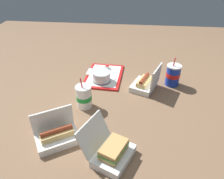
{
  "coord_description": "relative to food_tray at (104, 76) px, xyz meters",
  "views": [
    {
      "loc": [
        1.15,
        0.09,
        0.83
      ],
      "look_at": [
        -0.02,
        -0.03,
        0.05
      ],
      "focal_mm": 35.0,
      "sensor_mm": 36.0,
      "label": 1
    }
  ],
  "objects": [
    {
      "name": "clamshell_sandwich_corner",
      "position": [
        0.75,
        0.14,
        0.04
      ],
      "size": [
        0.26,
        0.27,
        0.17
      ],
      "color": "white",
      "rests_on": "ground_plane"
    },
    {
      "name": "clamshell_hotdog_left",
      "position": [
        0.67,
        -0.15,
        0.03
      ],
      "size": [
        0.22,
        0.25,
        0.16
      ],
      "color": "white",
      "rests_on": "ground_plane"
    },
    {
      "name": "napkin_stack",
      "position": [
        -0.04,
        -0.09,
        0.01
      ],
      "size": [
        0.11,
        0.11,
        0.0
      ],
      "primitive_type": "cube",
      "rotation": [
        0.0,
        0.0,
        -0.06
      ],
      "color": "white",
      "rests_on": "food_tray"
    },
    {
      "name": "soda_cup_left",
      "position": [
        0.06,
        0.49,
        0.07
      ],
      "size": [
        0.1,
        0.1,
        0.21
      ],
      "color": "#1938B7",
      "rests_on": "ground_plane"
    },
    {
      "name": "cake_container",
      "position": [
        0.08,
        -0.01,
        0.04
      ],
      "size": [
        0.13,
        0.13,
        0.07
      ],
      "color": "black",
      "rests_on": "food_tray"
    },
    {
      "name": "plastic_fork",
      "position": [
        0.0,
        0.08,
        0.01
      ],
      "size": [
        0.11,
        0.02,
        0.0
      ],
      "primitive_type": "cube",
      "rotation": [
        0.0,
        0.0,
        0.06
      ],
      "color": "white",
      "rests_on": "food_tray"
    },
    {
      "name": "ketchup_cup",
      "position": [
        -0.11,
        0.01,
        0.02
      ],
      "size": [
        0.04,
        0.04,
        0.02
      ],
      "color": "white",
      "rests_on": "food_tray"
    },
    {
      "name": "ground_plane",
      "position": [
        0.27,
        0.12,
        -0.01
      ],
      "size": [
        3.2,
        3.2,
        0.0
      ],
      "primitive_type": "plane",
      "color": "brown"
    },
    {
      "name": "soda_cup_right",
      "position": [
        0.37,
        -0.07,
        0.06
      ],
      "size": [
        0.1,
        0.1,
        0.2
      ],
      "color": "white",
      "rests_on": "ground_plane"
    },
    {
      "name": "clamshell_hotdog_center",
      "position": [
        0.14,
        0.3,
        0.04
      ],
      "size": [
        0.23,
        0.22,
        0.18
      ],
      "color": "white",
      "rests_on": "ground_plane"
    },
    {
      "name": "food_tray",
      "position": [
        0.0,
        0.0,
        0.0
      ],
      "size": [
        0.38,
        0.28,
        0.01
      ],
      "color": "red",
      "rests_on": "ground_plane"
    }
  ]
}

